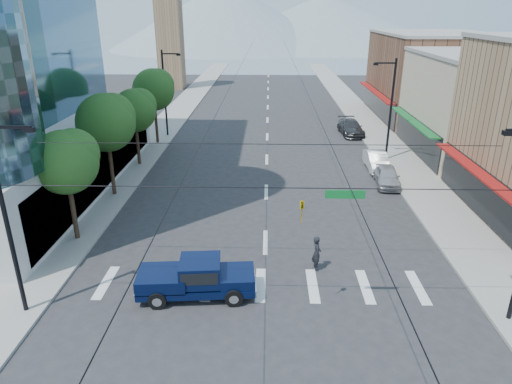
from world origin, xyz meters
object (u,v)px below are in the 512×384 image
(pedestrian, at_px, (317,253))
(parked_car_mid, at_px, (376,161))
(parked_car_far, at_px, (351,128))
(parked_car_near, at_px, (387,176))
(pickup_truck, at_px, (196,277))

(pedestrian, relative_size, parked_car_mid, 0.42)
(parked_car_mid, bearing_deg, pedestrian, -111.67)
(pedestrian, distance_m, parked_car_far, 28.86)
(parked_car_far, bearing_deg, parked_car_mid, -92.41)
(pedestrian, height_order, parked_car_mid, pedestrian)
(parked_car_near, bearing_deg, parked_car_mid, 95.68)
(pickup_truck, xyz_separation_m, pedestrian, (5.96, 2.54, -0.03))
(pickup_truck, relative_size, parked_car_far, 1.07)
(pickup_truck, xyz_separation_m, parked_car_far, (12.39, 30.67, -0.21))
(parked_car_near, bearing_deg, pedestrian, -112.21)
(pedestrian, xyz_separation_m, parked_car_far, (6.43, 28.13, -0.18))
(pickup_truck, distance_m, parked_car_mid, 22.84)
(pickup_truck, height_order, parked_car_near, pickup_truck)
(pedestrian, bearing_deg, parked_car_mid, -29.11)
(pedestrian, xyz_separation_m, parked_car_mid, (6.70, 16.47, -0.20))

